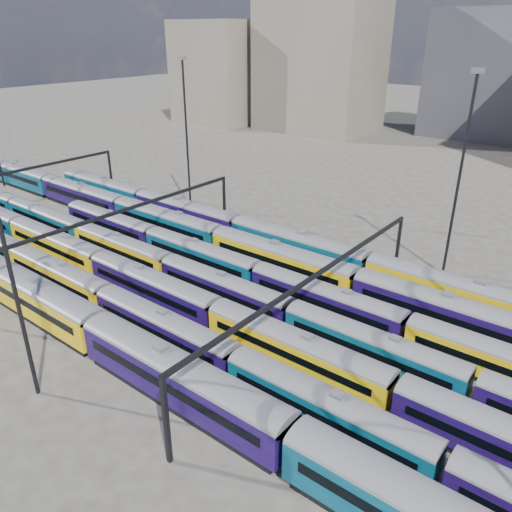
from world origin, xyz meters
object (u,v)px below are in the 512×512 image
Objects in this scene: rake_1 at (106,297)px; rake_2 at (295,347)px; rake_0 at (97,329)px; mast_2 at (5,250)px.

rake_2 is at bearing 12.80° from rake_1.
rake_1 is 22.58m from rake_2.
rake_0 is at bearing -42.02° from rake_1.
rake_0 is at bearing -148.73° from rake_2.
rake_0 is 0.99× the size of rake_2.
rake_2 reaches higher than rake_1.
rake_2 is at bearing 31.27° from rake_0.
rake_2 is 5.44× the size of mast_2.
rake_1 is at bearing 137.98° from rake_0.
mast_2 is at bearing -63.52° from rake_1.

